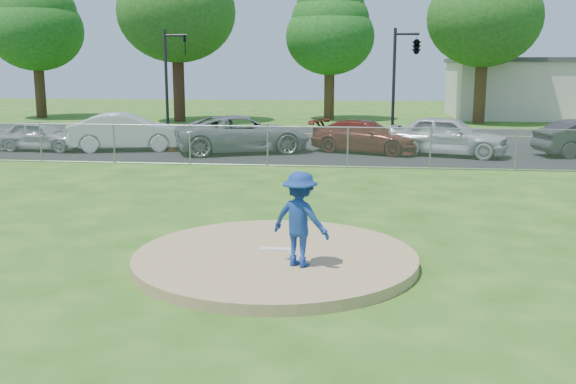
# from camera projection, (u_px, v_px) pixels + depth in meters

# --- Properties ---
(ground) EXTENTS (120.00, 120.00, 0.00)m
(ground) POSITION_uv_depth(u_px,v_px,m) (316.00, 176.00, 21.99)
(ground) COLOR #245111
(ground) RESTS_ON ground
(pitchers_mound) EXTENTS (5.40, 5.40, 0.20)m
(pitchers_mound) POSITION_uv_depth(u_px,v_px,m) (275.00, 258.00, 12.23)
(pitchers_mound) COLOR #9C7F55
(pitchers_mound) RESTS_ON ground
(pitching_rubber) EXTENTS (0.60, 0.15, 0.04)m
(pitching_rubber) POSITION_uv_depth(u_px,v_px,m) (277.00, 249.00, 12.41)
(pitching_rubber) COLOR white
(pitching_rubber) RESTS_ON pitchers_mound
(chain_link_fence) EXTENTS (40.00, 0.06, 1.50)m
(chain_link_fence) POSITION_uv_depth(u_px,v_px,m) (321.00, 147.00, 23.80)
(chain_link_fence) COLOR gray
(chain_link_fence) RESTS_ON ground
(parking_lot) EXTENTS (50.00, 8.00, 0.01)m
(parking_lot) POSITION_uv_depth(u_px,v_px,m) (328.00, 151.00, 28.32)
(parking_lot) COLOR black
(parking_lot) RESTS_ON ground
(street) EXTENTS (60.00, 7.00, 0.01)m
(street) POSITION_uv_depth(u_px,v_px,m) (336.00, 134.00, 35.63)
(street) COLOR black
(street) RESTS_ON ground
(commercial_building) EXTENTS (16.40, 9.40, 4.30)m
(commercial_building) POSITION_uv_depth(u_px,v_px,m) (564.00, 88.00, 46.94)
(commercial_building) COLOR beige
(commercial_building) RESTS_ON ground
(tree_far_left) EXTENTS (6.72, 6.72, 10.74)m
(tree_far_left) POSITION_uv_depth(u_px,v_px,m) (35.00, 18.00, 45.66)
(tree_far_left) COLOR #372314
(tree_far_left) RESTS_ON ground
(tree_center) EXTENTS (6.16, 6.16, 9.84)m
(tree_center) POSITION_uv_depth(u_px,v_px,m) (330.00, 25.00, 44.24)
(tree_center) COLOR #3D2916
(tree_center) RESTS_ON ground
(tree_right) EXTENTS (7.28, 7.28, 11.63)m
(tree_right) POSITION_uv_depth(u_px,v_px,m) (485.00, 3.00, 40.87)
(tree_right) COLOR #3C2816
(tree_right) RESTS_ON ground
(traffic_signal_left) EXTENTS (1.28, 0.20, 5.60)m
(traffic_signal_left) POSITION_uv_depth(u_px,v_px,m) (170.00, 73.00, 34.08)
(traffic_signal_left) COLOR black
(traffic_signal_left) RESTS_ON ground
(traffic_signal_center) EXTENTS (1.42, 2.48, 5.60)m
(traffic_signal_center) POSITION_uv_depth(u_px,v_px,m) (414.00, 48.00, 32.32)
(traffic_signal_center) COLOR black
(traffic_signal_center) RESTS_ON ground
(pitcher) EXTENTS (1.26, 1.03, 1.70)m
(pitcher) POSITION_uv_depth(u_px,v_px,m) (300.00, 219.00, 11.31)
(pitcher) COLOR navy
(pitcher) RESTS_ON pitchers_mound
(traffic_cone) EXTENTS (0.37, 0.37, 0.72)m
(traffic_cone) POSITION_uv_depth(u_px,v_px,m) (172.00, 143.00, 28.36)
(traffic_cone) COLOR #EF4E0C
(traffic_cone) RESTS_ON parking_lot
(parked_car_silver) EXTENTS (3.99, 1.76, 1.34)m
(parked_car_silver) POSITION_uv_depth(u_px,v_px,m) (41.00, 136.00, 28.47)
(parked_car_silver) COLOR #A3A3A7
(parked_car_silver) RESTS_ON parking_lot
(parked_car_white) EXTENTS (5.29, 2.96, 1.65)m
(parked_car_white) POSITION_uv_depth(u_px,v_px,m) (127.00, 132.00, 28.48)
(parked_car_white) COLOR silver
(parked_car_white) RESTS_ON parking_lot
(parked_car_gray) EXTENTS (6.39, 4.67, 1.62)m
(parked_car_gray) POSITION_uv_depth(u_px,v_px,m) (243.00, 134.00, 27.78)
(parked_car_gray) COLOR slate
(parked_car_gray) RESTS_ON parking_lot
(parked_car_darkred) EXTENTS (5.19, 3.48, 1.40)m
(parked_car_darkred) POSITION_uv_depth(u_px,v_px,m) (366.00, 137.00, 27.77)
(parked_car_darkred) COLOR maroon
(parked_car_darkred) RESTS_ON parking_lot
(parked_car_pearl) EXTENTS (5.29, 3.31, 1.68)m
(parked_car_pearl) POSITION_uv_depth(u_px,v_px,m) (448.00, 136.00, 26.83)
(parked_car_pearl) COLOR silver
(parked_car_pearl) RESTS_ON parking_lot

